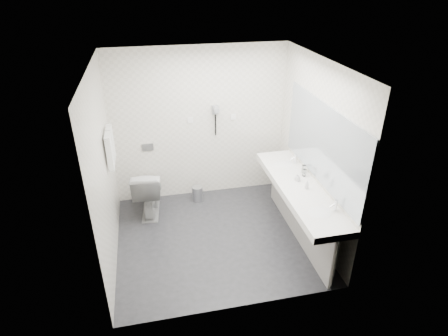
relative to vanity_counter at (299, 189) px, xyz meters
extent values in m
plane|color=#27272C|center=(-1.12, 0.20, -0.80)|extent=(2.80, 2.80, 0.00)
plane|color=white|center=(-1.12, 0.20, 1.70)|extent=(2.80, 2.80, 0.00)
plane|color=white|center=(-1.12, 1.50, 0.45)|extent=(2.80, 0.00, 2.80)
plane|color=white|center=(-1.12, -1.10, 0.45)|extent=(2.80, 0.00, 2.80)
plane|color=white|center=(-2.52, 0.20, 0.45)|extent=(0.00, 2.60, 2.60)
plane|color=white|center=(0.27, 0.20, 0.45)|extent=(0.00, 2.60, 2.60)
cube|color=white|center=(0.00, 0.00, 0.00)|extent=(0.55, 2.20, 0.10)
cube|color=gray|center=(0.02, 0.00, -0.42)|extent=(0.03, 2.15, 0.75)
cylinder|color=silver|center=(0.05, -1.04, -0.42)|extent=(0.06, 0.06, 0.75)
cylinder|color=silver|center=(0.05, 1.04, -0.42)|extent=(0.06, 0.06, 0.75)
cube|color=#B2BCC6|center=(0.26, 0.00, 0.65)|extent=(0.02, 2.20, 1.05)
ellipsoid|color=white|center=(0.00, -0.65, 0.04)|extent=(0.40, 0.31, 0.05)
ellipsoid|color=white|center=(0.00, 0.65, 0.04)|extent=(0.40, 0.31, 0.05)
cylinder|color=silver|center=(0.19, -0.65, 0.12)|extent=(0.04, 0.04, 0.15)
cylinder|color=silver|center=(0.19, 0.65, 0.12)|extent=(0.04, 0.04, 0.15)
imported|color=silver|center=(0.03, 0.12, 0.10)|extent=(0.06, 0.06, 0.10)
imported|color=silver|center=(0.02, 0.15, 0.10)|extent=(0.10, 0.10, 0.09)
imported|color=silver|center=(0.06, -0.10, 0.11)|extent=(0.06, 0.06, 0.13)
cylinder|color=silver|center=(0.17, 0.24, 0.10)|extent=(0.07, 0.07, 0.10)
cylinder|color=silver|center=(0.21, 0.34, 0.11)|extent=(0.06, 0.06, 0.11)
imported|color=white|center=(-2.03, 1.07, -0.41)|extent=(0.52, 0.82, 0.79)
cube|color=#B2B5BA|center=(-1.98, 1.49, 0.15)|extent=(0.18, 0.02, 0.12)
cylinder|color=#B2B5BA|center=(-1.24, 1.24, -0.68)|extent=(0.23, 0.23, 0.25)
cylinder|color=#B2B5BA|center=(-1.24, 1.24, -0.54)|extent=(0.18, 0.18, 0.02)
cylinder|color=silver|center=(-2.47, 0.75, 0.75)|extent=(0.02, 0.62, 0.02)
cube|color=white|center=(-2.46, 0.61, 0.53)|extent=(0.07, 0.24, 0.48)
cube|color=white|center=(-2.46, 0.89, 0.53)|extent=(0.07, 0.24, 0.48)
cube|color=#939498|center=(-0.88, 1.47, 0.70)|extent=(0.10, 0.04, 0.14)
cylinder|color=#939498|center=(-0.88, 1.40, 0.73)|extent=(0.08, 0.14, 0.08)
cylinder|color=black|center=(-0.88, 1.46, 0.45)|extent=(0.02, 0.02, 0.35)
cube|color=white|center=(-1.27, 1.49, 0.55)|extent=(0.09, 0.02, 0.09)
cube|color=white|center=(-0.57, 1.49, 0.55)|extent=(0.09, 0.02, 0.09)
camera|label=1|loc=(-1.93, -4.06, 2.65)|focal=29.93mm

